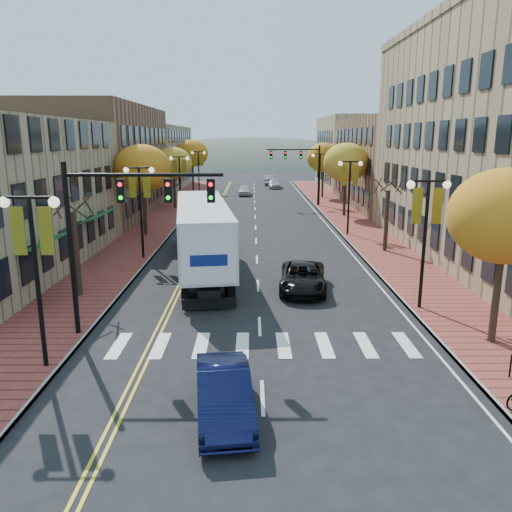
{
  "coord_description": "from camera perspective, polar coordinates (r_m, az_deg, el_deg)",
  "views": [
    {
      "loc": [
        -0.32,
        -16.06,
        7.89
      ],
      "look_at": [
        -0.12,
        7.76,
        2.2
      ],
      "focal_mm": 35.0,
      "sensor_mm": 36.0,
      "label": 1
    }
  ],
  "objects": [
    {
      "name": "black_suv",
      "position": [
        26.35,
        5.38,
        -2.44
      ],
      "size": [
        2.85,
        5.31,
        1.42
      ],
      "primitive_type": "imported",
      "rotation": [
        0.0,
        0.0,
        -0.1
      ],
      "color": "black",
      "rests_on": "ground"
    },
    {
      "name": "semi_truck",
      "position": [
        30.43,
        -6.25,
        3.07
      ],
      "size": [
        4.96,
        17.03,
        4.2
      ],
      "rotation": [
        0.0,
        0.0,
        0.14
      ],
      "color": "black",
      "rests_on": "ground"
    },
    {
      "name": "lamp_right_a",
      "position": [
        23.68,
        18.87,
        3.98
      ],
      "size": [
        1.96,
        0.36,
        6.05
      ],
      "color": "black",
      "rests_on": "ground"
    },
    {
      "name": "tree_right_a",
      "position": [
        20.51,
        26.63,
        4.07
      ],
      "size": [
        4.16,
        4.16,
        6.69
      ],
      "color": "#382619",
      "rests_on": "sidewalk_right"
    },
    {
      "name": "navy_sedan",
      "position": [
        14.9,
        -3.69,
        -15.36
      ],
      "size": [
        2.03,
        4.53,
        1.44
      ],
      "primitive_type": "imported",
      "rotation": [
        0.0,
        0.0,
        0.12
      ],
      "color": "black",
      "rests_on": "ground"
    },
    {
      "name": "traffic_mast_far",
      "position": [
        58.42,
        5.32,
        10.47
      ],
      "size": [
        6.1,
        0.34,
        7.0
      ],
      "color": "black",
      "rests_on": "ground"
    },
    {
      "name": "building_right_mid",
      "position": [
        61.1,
        17.76,
        10.1
      ],
      "size": [
        15.0,
        24.0,
        10.0
      ],
      "primitive_type": "cube",
      "color": "brown",
      "rests_on": "ground"
    },
    {
      "name": "tree_right_c",
      "position": [
        50.97,
        10.24,
        10.48
      ],
      "size": [
        4.48,
        4.48,
        7.21
      ],
      "color": "#382619",
      "rests_on": "sidewalk_right"
    },
    {
      "name": "building_left_mid",
      "position": [
        54.72,
        -18.52,
        10.25
      ],
      "size": [
        12.0,
        24.0,
        11.0
      ],
      "primitive_type": "cube",
      "color": "brown",
      "rests_on": "ground"
    },
    {
      "name": "tree_left_b",
      "position": [
        41.06,
        -12.85,
        9.69
      ],
      "size": [
        4.48,
        4.48,
        7.21
      ],
      "color": "#382619",
      "rests_on": "sidewalk_left"
    },
    {
      "name": "lamp_right_c",
      "position": [
        58.69,
        7.3,
        9.82
      ],
      "size": [
        1.96,
        0.36,
        6.05
      ],
      "color": "black",
      "rests_on": "ground"
    },
    {
      "name": "sidewalk_left",
      "position": [
        49.94,
        -10.5,
        4.21
      ],
      "size": [
        4.0,
        85.0,
        0.15
      ],
      "primitive_type": "cube",
      "color": "brown",
      "rests_on": "ground"
    },
    {
      "name": "car_far_oncoming",
      "position": [
        85.77,
        1.64,
        8.69
      ],
      "size": [
        2.11,
        4.98,
        1.6
      ],
      "primitive_type": "imported",
      "rotation": [
        0.0,
        0.0,
        3.05
      ],
      "color": "#A8A8B0",
      "rests_on": "ground"
    },
    {
      "name": "car_far_silver",
      "position": [
        79.84,
        2.15,
        8.26
      ],
      "size": [
        2.22,
        4.92,
        1.4
      ],
      "primitive_type": "imported",
      "rotation": [
        0.0,
        0.0,
        -0.06
      ],
      "color": "#A6A5AC",
      "rests_on": "ground"
    },
    {
      "name": "lamp_left_d",
      "position": [
        68.53,
        -6.58,
        10.34
      ],
      "size": [
        1.96,
        0.36,
        6.05
      ],
      "color": "black",
      "rests_on": "ground"
    },
    {
      "name": "traffic_mast_near",
      "position": [
        19.96,
        -15.48,
        4.4
      ],
      "size": [
        6.1,
        0.35,
        7.0
      ],
      "color": "black",
      "rests_on": "ground"
    },
    {
      "name": "building_left_far",
      "position": [
        78.9,
        -12.9,
        10.83
      ],
      "size": [
        12.0,
        26.0,
        9.5
      ],
      "primitive_type": "cube",
      "color": "#9E8966",
      "rests_on": "ground"
    },
    {
      "name": "tree_left_d",
      "position": [
        74.6,
        -7.29,
        11.57
      ],
      "size": [
        4.61,
        4.61,
        7.42
      ],
      "color": "#382619",
      "rests_on": "sidewalk_left"
    },
    {
      "name": "tree_right_d",
      "position": [
        66.76,
        7.71,
        11.09
      ],
      "size": [
        4.35,
        4.35,
        7.0
      ],
      "color": "#382619",
      "rests_on": "sidewalk_right"
    },
    {
      "name": "lamp_left_c",
      "position": [
        50.7,
        -8.72,
        9.22
      ],
      "size": [
        1.96,
        0.36,
        6.05
      ],
      "color": "black",
      "rests_on": "ground"
    },
    {
      "name": "tree_right_b",
      "position": [
        35.76,
        14.68,
        3.92
      ],
      "size": [
        0.28,
        0.28,
        4.2
      ],
      "color": "#382619",
      "rests_on": "sidewalk_right"
    },
    {
      "name": "tree_left_a",
      "position": [
        26.19,
        -19.81,
        0.19
      ],
      "size": [
        0.28,
        0.28,
        4.2
      ],
      "color": "#382619",
      "rests_on": "sidewalk_left"
    },
    {
      "name": "tree_left_c",
      "position": [
        56.8,
        -9.41,
        10.4
      ],
      "size": [
        4.16,
        4.16,
        6.69
      ],
      "color": "#382619",
      "rests_on": "sidewalk_left"
    },
    {
      "name": "building_right_far",
      "position": [
        82.27,
        13.03,
        11.44
      ],
      "size": [
        15.0,
        20.0,
        11.0
      ],
      "primitive_type": "cube",
      "color": "#9E8966",
      "rests_on": "ground"
    },
    {
      "name": "lamp_right_b",
      "position": [
        40.97,
        10.65,
        8.17
      ],
      "size": [
        1.96,
        0.36,
        6.05
      ],
      "color": "black",
      "rests_on": "ground"
    },
    {
      "name": "lamp_left_b",
      "position": [
        33.05,
        -13.11,
        6.84
      ],
      "size": [
        1.96,
        0.36,
        6.05
      ],
      "color": "black",
      "rests_on": "ground"
    },
    {
      "name": "car_far_white",
      "position": [
        69.69,
        -1.29,
        7.52
      ],
      "size": [
        1.78,
        4.21,
        1.42
      ],
      "primitive_type": "imported",
      "rotation": [
        0.0,
        0.0,
        -0.02
      ],
      "color": "silver",
      "rests_on": "ground"
    },
    {
      "name": "sidewalk_right",
      "position": [
        50.06,
        10.3,
        4.24
      ],
      "size": [
        4.0,
        85.0,
        0.15
      ],
      "primitive_type": "cube",
      "color": "brown",
      "rests_on": "ground"
    },
    {
      "name": "ground",
      "position": [
        17.89,
        0.61,
        -12.73
      ],
      "size": [
        200.0,
        200.0,
        0.0
      ],
      "primitive_type": "plane",
      "color": "black",
      "rests_on": "ground"
    },
    {
      "name": "lamp_left_a",
      "position": [
        17.95,
        -24.04,
        0.7
      ],
      "size": [
        1.96,
        0.36,
        6.05
      ],
      "color": "black",
      "rests_on": "ground"
    }
  ]
}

